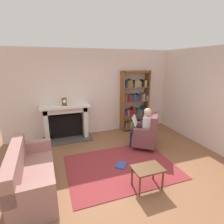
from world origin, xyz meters
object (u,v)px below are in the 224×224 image
(mantel_clock, at_px, (64,102))
(fireplace, at_px, (66,121))
(seated_reader, at_px, (143,126))
(sofa_floral, at_px, (31,175))
(bookshelf, at_px, (135,102))
(armchair_reading, at_px, (147,134))
(side_table, at_px, (148,171))

(mantel_clock, bearing_deg, fireplace, 81.53)
(fireplace, height_order, mantel_clock, mantel_clock)
(mantel_clock, xyz_separation_m, seated_reader, (1.93, -1.21, -0.58))
(mantel_clock, xyz_separation_m, sofa_floral, (-0.84, -2.04, -0.88))
(mantel_clock, distance_m, seated_reader, 2.35)
(fireplace, distance_m, bookshelf, 2.36)
(mantel_clock, distance_m, bookshelf, 2.36)
(bookshelf, relative_size, armchair_reading, 2.10)
(fireplace, xyz_separation_m, sofa_floral, (-0.85, -2.14, -0.26))
(mantel_clock, distance_m, armchair_reading, 2.52)
(mantel_clock, relative_size, seated_reader, 0.19)
(bookshelf, bearing_deg, mantel_clock, -176.70)
(bookshelf, xyz_separation_m, armchair_reading, (-0.32, -1.41, -0.57))
(mantel_clock, height_order, sofa_floral, mantel_clock)
(bookshelf, xyz_separation_m, seated_reader, (-0.41, -1.34, -0.37))
(bookshelf, bearing_deg, fireplace, -179.15)
(seated_reader, distance_m, side_table, 1.67)
(armchair_reading, bearing_deg, mantel_clock, -86.07)
(mantel_clock, relative_size, bookshelf, 0.11)
(bookshelf, distance_m, sofa_floral, 3.91)
(mantel_clock, distance_m, sofa_floral, 2.37)
(fireplace, distance_m, mantel_clock, 0.63)
(fireplace, xyz_separation_m, seated_reader, (1.92, -1.31, 0.04))
(armchair_reading, bearing_deg, fireplace, -88.26)
(armchair_reading, relative_size, sofa_floral, 0.56)
(seated_reader, relative_size, sofa_floral, 0.66)
(armchair_reading, xyz_separation_m, sofa_floral, (-2.87, -0.76, -0.10))
(mantel_clock, xyz_separation_m, side_table, (1.21, -2.69, -0.84))
(armchair_reading, bearing_deg, seated_reader, -90.00)
(fireplace, bearing_deg, seated_reader, -34.34)
(seated_reader, xyz_separation_m, sofa_floral, (-2.77, -0.83, -0.30))
(sofa_floral, distance_m, side_table, 2.15)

